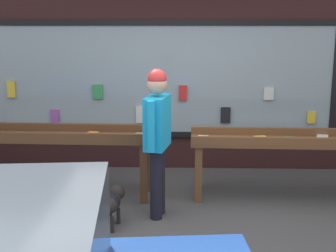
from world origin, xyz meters
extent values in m
plane|color=#474444|center=(0.00, 0.00, 0.00)|extent=(40.00, 40.00, 0.00)
cube|color=#331919|center=(0.00, 2.40, 1.86)|extent=(8.70, 0.20, 3.73)
cube|color=#8C9EA8|center=(-0.52, 2.27, 1.39)|extent=(5.82, 0.03, 1.68)
cube|color=black|center=(-0.52, 2.27, 2.23)|extent=(5.90, 0.06, 0.08)
cube|color=black|center=(-0.52, 2.27, 0.55)|extent=(5.90, 0.06, 0.08)
cube|color=black|center=(2.39, 2.27, 1.39)|extent=(0.08, 0.06, 1.68)
cube|color=yellow|center=(-2.48, 2.23, 1.25)|extent=(0.12, 0.03, 0.25)
cube|color=#994CA5|center=(-1.83, 2.23, 0.83)|extent=(0.13, 0.03, 0.21)
cube|color=#338C4C|center=(-1.15, 2.23, 1.21)|extent=(0.15, 0.03, 0.21)
cube|color=silver|center=(-0.51, 2.23, 0.86)|extent=(0.14, 0.03, 0.26)
cube|color=red|center=(0.14, 2.23, 1.20)|extent=(0.12, 0.03, 0.23)
cube|color=black|center=(0.79, 2.23, 0.86)|extent=(0.15, 0.03, 0.24)
cube|color=silver|center=(1.42, 2.23, 1.20)|extent=(0.15, 0.03, 0.19)
cube|color=yellow|center=(2.08, 2.23, 0.84)|extent=(0.12, 0.03, 0.18)
cube|color=brown|center=(-0.35, 0.83, 0.39)|extent=(0.09, 0.09, 0.77)
cube|color=brown|center=(-0.34, 1.26, 0.39)|extent=(0.09, 0.09, 0.77)
cube|color=brown|center=(-1.73, 1.08, 0.79)|extent=(2.99, 0.67, 0.04)
cube|color=brown|center=(-1.74, 0.81, 0.85)|extent=(2.98, 0.13, 0.12)
cube|color=brown|center=(-1.73, 1.34, 0.85)|extent=(2.98, 0.13, 0.12)
cube|color=orange|center=(-2.08, 0.95, 0.82)|extent=(0.20, 0.22, 0.02)
cube|color=#5999A5|center=(-1.73, 0.95, 0.82)|extent=(0.13, 0.20, 0.02)
cube|color=#5999A5|center=(-1.44, 0.92, 0.83)|extent=(0.17, 0.22, 0.03)
cube|color=orange|center=(-1.04, 1.09, 0.83)|extent=(0.16, 0.22, 0.03)
cube|color=orange|center=(-0.75, 0.99, 0.83)|extent=(0.18, 0.22, 0.03)
cube|color=silver|center=(-0.40, 1.08, 0.82)|extent=(0.16, 0.21, 0.02)
cube|color=brown|center=(0.34, 0.90, 0.37)|extent=(0.09, 0.09, 0.73)
cube|color=brown|center=(0.35, 1.33, 0.37)|extent=(0.09, 0.09, 0.73)
cube|color=brown|center=(1.73, 1.08, 0.75)|extent=(2.99, 0.66, 0.04)
cube|color=brown|center=(1.73, 0.81, 0.81)|extent=(2.98, 0.13, 0.12)
cube|color=brown|center=(1.74, 1.34, 0.81)|extent=(2.98, 0.13, 0.12)
cube|color=silver|center=(0.39, 1.13, 0.78)|extent=(0.16, 0.21, 0.03)
cube|color=black|center=(0.78, 0.93, 0.78)|extent=(0.20, 0.24, 0.02)
cube|color=yellow|center=(1.15, 1.09, 0.79)|extent=(0.19, 0.22, 0.03)
cube|color=#338C4C|center=(1.51, 1.10, 0.78)|extent=(0.16, 0.22, 0.02)
cube|color=silver|center=(1.95, 1.22, 0.78)|extent=(0.20, 0.24, 0.03)
cylinder|color=black|center=(-0.17, 0.35, 0.42)|extent=(0.14, 0.14, 0.84)
cylinder|color=black|center=(-0.14, 0.51, 0.42)|extent=(0.14, 0.14, 0.84)
cube|color=#19A5E0|center=(-0.15, 0.43, 1.13)|extent=(0.30, 0.50, 0.59)
cylinder|color=#19A5E0|center=(-0.21, 0.14, 1.15)|extent=(0.09, 0.09, 0.56)
cylinder|color=#19A5E0|center=(-0.10, 0.72, 1.15)|extent=(0.09, 0.09, 0.56)
sphere|color=tan|center=(-0.15, 0.43, 1.56)|extent=(0.23, 0.23, 0.23)
sphere|color=red|center=(-0.15, 0.43, 1.63)|extent=(0.22, 0.22, 0.22)
ellipsoid|color=black|center=(-0.66, 0.09, 0.29)|extent=(0.27, 0.42, 0.21)
ellipsoid|color=black|center=(-0.66, 0.09, 0.30)|extent=(0.25, 0.27, 0.22)
sphere|color=black|center=(-0.62, 0.32, 0.33)|extent=(0.19, 0.19, 0.19)
cylinder|color=black|center=(-0.70, -0.14, 0.32)|extent=(0.05, 0.10, 0.12)
cylinder|color=black|center=(-0.59, 0.19, 0.09)|extent=(0.04, 0.04, 0.19)
cylinder|color=black|center=(-0.69, 0.21, 0.09)|extent=(0.04, 0.04, 0.19)
cylinder|color=black|center=(-0.63, -0.04, 0.09)|extent=(0.04, 0.04, 0.19)
cylinder|color=black|center=(-0.73, -0.02, 0.09)|extent=(0.04, 0.04, 0.19)
camera|label=1|loc=(0.13, -4.74, 2.25)|focal=50.00mm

